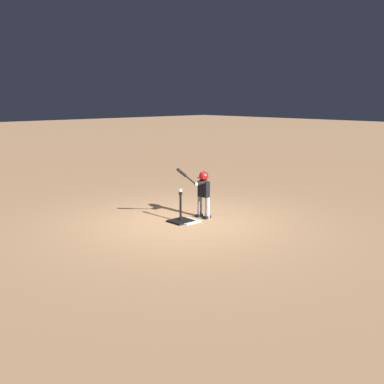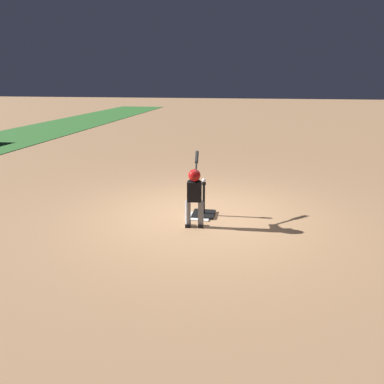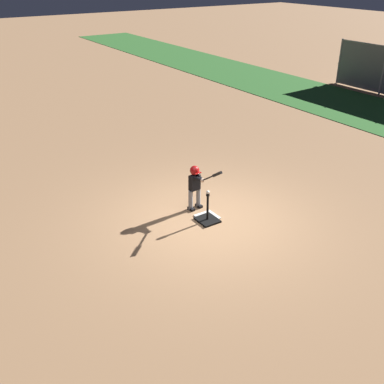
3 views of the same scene
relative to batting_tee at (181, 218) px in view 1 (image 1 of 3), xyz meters
The scene contains 5 objects.
ground_plane 0.10m from the batting_tee, 86.38° to the left, with size 90.00×90.00×0.00m, color #AD7F56.
home_plate 0.16m from the batting_tee, 144.84° to the left, with size 0.44×0.44×0.02m, color white.
batting_tee is the anchor object (origin of this frame).
batter_child 0.83m from the batting_tee, behind, with size 0.97×0.34×1.22m.
baseball 0.61m from the batting_tee, 150.26° to the right, with size 0.07×0.07×0.07m, color white.
Camera 1 is at (6.23, 6.95, 2.62)m, focal length 42.00 mm.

